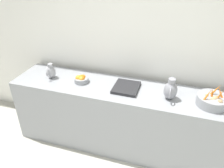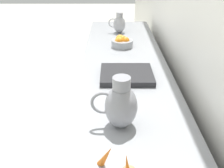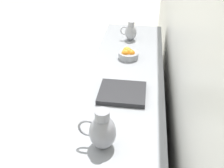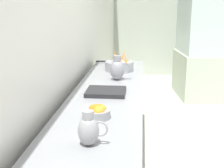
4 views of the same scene
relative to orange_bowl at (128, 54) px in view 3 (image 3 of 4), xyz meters
The scene contains 6 objects.
tile_wall_left 1.37m from the orange_bowl, 110.02° to the left, with size 0.10×8.51×3.00m, color white.
prep_counter 0.84m from the orange_bowl, 90.48° to the left, with size 0.63×3.11×0.91m, color gray.
orange_bowl is the anchor object (origin of this frame).
metal_pitcher_tall 1.11m from the orange_bowl, 87.61° to the left, with size 0.21×0.15×0.25m.
metal_pitcher_short 0.43m from the orange_bowl, 88.47° to the right, with size 0.17×0.12×0.20m.
counter_sink_basin 0.59m from the orange_bowl, 91.08° to the left, with size 0.34×0.30×0.04m, color #232326.
Camera 3 is at (-1.67, 1.51, 2.01)m, focal length 41.89 mm.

